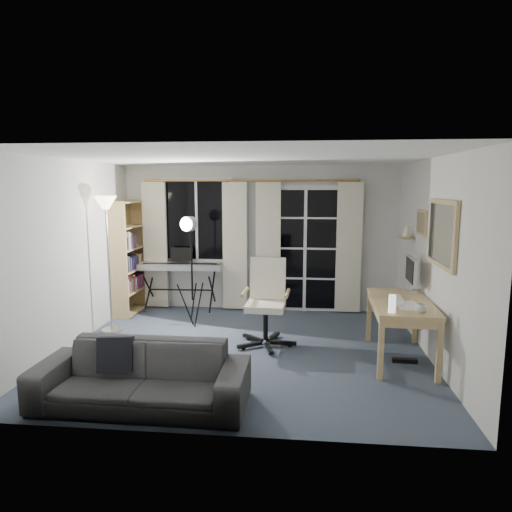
{
  "coord_description": "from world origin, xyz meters",
  "views": [
    {
      "loc": [
        0.7,
        -5.49,
        2.07
      ],
      "look_at": [
        0.1,
        0.35,
        1.16
      ],
      "focal_mm": 32.0,
      "sensor_mm": 36.0,
      "label": 1
    }
  ],
  "objects": [
    {
      "name": "wall_shelf",
      "position": [
        2.16,
        1.05,
        1.41
      ],
      "size": [
        0.16,
        0.3,
        0.18
      ],
      "color": "tan",
      "rests_on": "floor"
    },
    {
      "name": "mug",
      "position": [
        1.98,
        -0.61,
        0.78
      ],
      "size": [
        0.12,
        0.1,
        0.12
      ],
      "primitive_type": "imported",
      "rotation": [
        0.0,
        0.0,
        -0.04
      ],
      "color": "silver",
      "rests_on": "desk"
    },
    {
      "name": "keyboard_piano",
      "position": [
        -1.28,
        1.7,
        0.75
      ],
      "size": [
        1.37,
        0.7,
        0.99
      ],
      "rotation": [
        0.0,
        0.0,
        0.04
      ],
      "color": "black",
      "rests_on": "floor"
    },
    {
      "name": "desk",
      "position": [
        1.88,
        -0.11,
        0.63
      ],
      "size": [
        0.73,
        1.38,
        0.72
      ],
      "rotation": [
        0.0,
        0.0,
        -0.04
      ],
      "color": "tan",
      "rests_on": "floor"
    },
    {
      "name": "torchiere_lamp",
      "position": [
        -2.0,
        0.57,
        1.55
      ],
      "size": [
        0.4,
        0.4,
        1.93
      ],
      "rotation": [
        0.0,
        0.0,
        -0.38
      ],
      "color": "#B2B2B7",
      "rests_on": "floor"
    },
    {
      "name": "window",
      "position": [
        -1.05,
        1.97,
        1.5
      ],
      "size": [
        1.2,
        0.08,
        1.4
      ],
      "color": "white",
      "rests_on": "floor"
    },
    {
      "name": "floor",
      "position": [
        0.0,
        0.0,
        -0.01
      ],
      "size": [
        4.5,
        4.0,
        0.02
      ],
      "primitive_type": "cube",
      "color": "#394153",
      "rests_on": "ground"
    },
    {
      "name": "wall_mirror",
      "position": [
        2.22,
        -0.35,
        1.55
      ],
      "size": [
        0.04,
        0.94,
        0.74
      ],
      "color": "tan",
      "rests_on": "floor"
    },
    {
      "name": "bookshelf",
      "position": [
        -2.12,
        1.54,
        0.87
      ],
      "size": [
        0.33,
        0.87,
        1.84
      ],
      "rotation": [
        0.0,
        0.0,
        -0.04
      ],
      "color": "tan",
      "rests_on": "floor"
    },
    {
      "name": "desk_clutter",
      "position": [
        1.81,
        -0.33,
        0.57
      ],
      "size": [
        0.45,
        0.82,
        0.92
      ],
      "rotation": [
        0.0,
        0.0,
        -0.04
      ],
      "color": "white",
      "rests_on": "desk"
    },
    {
      "name": "framed_print",
      "position": [
        2.23,
        0.55,
        1.6
      ],
      "size": [
        0.03,
        0.42,
        0.32
      ],
      "color": "tan",
      "rests_on": "floor"
    },
    {
      "name": "curtains",
      "position": [
        -0.14,
        1.88,
        1.09
      ],
      "size": [
        3.6,
        0.07,
        2.13
      ],
      "color": "gold",
      "rests_on": "floor"
    },
    {
      "name": "sofa",
      "position": [
        -0.79,
        -1.55,
        0.39
      ],
      "size": [
        2.0,
        0.6,
        0.78
      ],
      "rotation": [
        0.0,
        0.0,
        -0.01
      ],
      "color": "#272729",
      "rests_on": "floor"
    },
    {
      "name": "french_door",
      "position": [
        0.75,
        1.97,
        1.03
      ],
      "size": [
        1.32,
        0.09,
        2.11
      ],
      "color": "white",
      "rests_on": "floor"
    },
    {
      "name": "office_chair",
      "position": [
        0.25,
        0.33,
        0.67
      ],
      "size": [
        0.76,
        0.79,
        1.13
      ],
      "rotation": [
        0.0,
        0.0,
        -0.04
      ],
      "color": "black",
      "rests_on": "floor"
    },
    {
      "name": "studio_light",
      "position": [
        -0.94,
        0.98,
        1.33
      ],
      "size": [
        0.38,
        0.38,
        1.66
      ],
      "rotation": [
        0.0,
        0.0,
        -0.39
      ],
      "color": "black",
      "rests_on": "floor"
    },
    {
      "name": "monitor",
      "position": [
        2.08,
        0.34,
        1.0
      ],
      "size": [
        0.18,
        0.52,
        0.45
      ],
      "rotation": [
        0.0,
        0.0,
        -0.04
      ],
      "color": "silver",
      "rests_on": "desk"
    }
  ]
}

